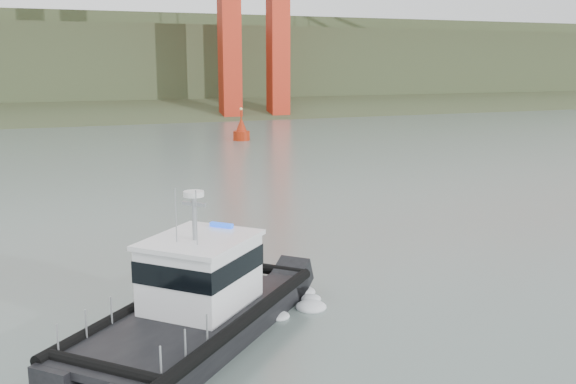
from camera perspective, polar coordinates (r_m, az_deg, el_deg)
name	(u,v)px	position (r m, az deg, el deg)	size (l,w,h in m)	color
ground	(332,282)	(26.54, 3.94, -7.95)	(400.00, 400.00, 0.00)	slate
headlands	(84,70)	(148.46, -17.66, 10.26)	(500.00, 105.36, 27.12)	#344326
patrol_boat	(196,300)	(21.28, -8.16, -9.46)	(10.00, 9.91, 5.01)	black
nav_buoy	(241,131)	(73.91, -4.16, 5.41)	(1.90, 1.90, 3.96)	#A7240B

